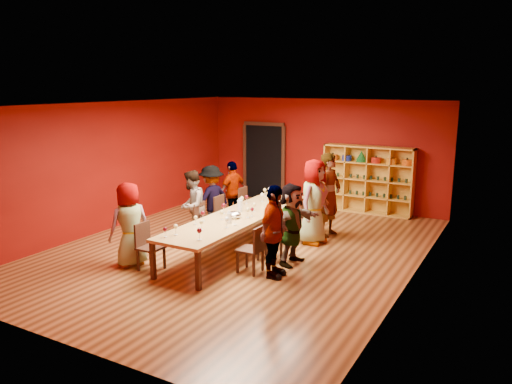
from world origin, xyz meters
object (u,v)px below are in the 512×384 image
(person_left_2, at_px, (192,206))
(chair_person_left_3, at_px, (223,213))
(chair_person_right_1, at_px, (254,247))
(person_right_3, at_px, (314,202))
(spittoon_bowl, at_px, (234,215))
(person_left_3, at_px, (211,199))
(chair_person_left_0, at_px, (147,244))
(wine_bottle, at_px, (290,192))
(shelving_unit, at_px, (368,176))
(chair_person_right_4, at_px, (315,212))
(person_left_4, at_px, (233,191))
(chair_person_left_4, at_px, (247,203))
(person_right_2, at_px, (292,224))
(chair_person_left_2, at_px, (204,221))
(tasting_table, at_px, (240,217))
(person_left_0, at_px, (130,224))
(chair_person_right_2, at_px, (273,236))
(chair_person_right_3, at_px, (302,219))
(person_right_4, at_px, (330,195))
(person_right_1, at_px, (274,232))

(person_left_2, bearing_deg, chair_person_left_3, 140.58)
(chair_person_right_1, distance_m, person_right_3, 2.22)
(person_left_2, bearing_deg, spittoon_bowl, 60.04)
(person_left_2, height_order, person_left_3, person_left_2)
(chair_person_left_0, xyz_separation_m, wine_bottle, (1.11, 3.79, 0.39))
(shelving_unit, xyz_separation_m, chair_person_right_4, (-0.49, -2.48, -0.49))
(person_left_4, bearing_deg, chair_person_left_4, 102.64)
(chair_person_right_1, xyz_separation_m, person_right_2, (0.39, 0.77, 0.30))
(chair_person_right_1, bearing_deg, chair_person_left_2, 151.18)
(tasting_table, bearing_deg, chair_person_left_4, 116.47)
(person_left_4, distance_m, chair_person_right_1, 3.62)
(person_left_0, distance_m, chair_person_left_2, 1.89)
(chair_person_left_3, xyz_separation_m, chair_person_right_4, (1.82, 1.07, 0.00))
(tasting_table, distance_m, chair_person_right_2, 0.96)
(person_left_2, height_order, person_right_2, person_right_2)
(tasting_table, xyz_separation_m, shelving_unit, (1.40, 4.32, 0.28))
(chair_person_right_1, xyz_separation_m, spittoon_bowl, (-0.86, 0.73, 0.32))
(chair_person_right_2, bearing_deg, spittoon_bowl, -177.02)
(chair_person_right_3, bearing_deg, person_left_2, -151.40)
(person_left_3, xyz_separation_m, person_left_4, (-0.07, 1.07, -0.02))
(chair_person_left_2, xyz_separation_m, spittoon_bowl, (0.96, -0.27, 0.32))
(chair_person_left_4, bearing_deg, person_right_2, -43.12)
(chair_person_right_4, bearing_deg, shelving_unit, 78.90)
(person_right_2, distance_m, chair_person_right_4, 2.14)
(chair_person_left_4, height_order, chair_person_right_3, same)
(chair_person_right_1, xyz_separation_m, person_right_4, (0.35, 2.85, 0.45))
(person_left_3, height_order, person_left_4, person_left_3)
(tasting_table, distance_m, chair_person_right_1, 1.38)
(person_left_0, relative_size, person_right_2, 1.02)
(shelving_unit, xyz_separation_m, person_left_2, (-2.62, -4.33, -0.20))
(person_right_1, distance_m, spittoon_bowl, 1.46)
(chair_person_left_2, distance_m, chair_person_left_4, 1.84)
(chair_person_left_0, xyz_separation_m, chair_person_left_2, (0.00, 1.81, 0.00))
(spittoon_bowl, bearing_deg, person_right_4, 60.25)
(chair_person_left_0, relative_size, person_right_4, 0.47)
(person_right_4, distance_m, spittoon_bowl, 2.45)
(chair_person_left_3, distance_m, person_left_3, 0.43)
(person_left_4, bearing_deg, person_right_2, 64.15)
(chair_person_right_3, height_order, chair_person_right_4, same)
(tasting_table, xyz_separation_m, chair_person_right_1, (0.91, -1.02, -0.20))
(chair_person_right_2, distance_m, person_right_2, 0.49)
(wine_bottle, bearing_deg, person_right_4, -6.46)
(person_right_4, relative_size, spittoon_bowl, 6.72)
(chair_person_left_4, bearing_deg, chair_person_left_0, -90.00)
(person_left_4, xyz_separation_m, chair_person_right_2, (2.21, -2.07, -0.27))
(chair_person_right_3, bearing_deg, person_left_3, -169.88)
(person_right_3, bearing_deg, chair_person_right_4, 27.09)
(tasting_table, relative_size, person_right_3, 2.44)
(chair_person_right_1, bearing_deg, chair_person_left_4, 122.60)
(person_right_3, relative_size, chair_person_right_4, 2.07)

